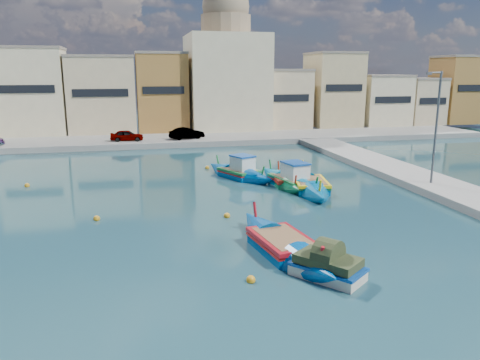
{
  "coord_description": "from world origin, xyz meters",
  "views": [
    {
      "loc": [
        -2.37,
        -21.51,
        7.96
      ],
      "look_at": [
        4.0,
        6.0,
        1.4
      ],
      "focal_mm": 35.0,
      "sensor_mm": 36.0,
      "label": 1
    }
  ],
  "objects_px": {
    "church_block": "(226,68)",
    "tender_near": "(328,267)",
    "luzzu_blue_south": "(283,246)",
    "quay_street_lamp": "(435,127)",
    "luzzu_blue_cabin": "(239,173)",
    "luzzu_cyan_mid": "(310,186)",
    "luzzu_green": "(286,182)",
    "luzzu_turquoise_cabin": "(292,182)"
  },
  "relations": [
    {
      "from": "church_block",
      "to": "luzzu_blue_south",
      "type": "distance_m",
      "value": 43.79
    },
    {
      "from": "luzzu_turquoise_cabin",
      "to": "luzzu_blue_cabin",
      "type": "relative_size",
      "value": 1.16
    },
    {
      "from": "luzzu_green",
      "to": "church_block",
      "type": "bearing_deg",
      "value": 86.71
    },
    {
      "from": "luzzu_blue_cabin",
      "to": "tender_near",
      "type": "distance_m",
      "value": 18.26
    },
    {
      "from": "luzzu_turquoise_cabin",
      "to": "luzzu_green",
      "type": "relative_size",
      "value": 1.29
    },
    {
      "from": "luzzu_blue_cabin",
      "to": "luzzu_cyan_mid",
      "type": "xyz_separation_m",
      "value": [
        3.88,
        -4.92,
        -0.06
      ]
    },
    {
      "from": "luzzu_blue_cabin",
      "to": "tender_near",
      "type": "relative_size",
      "value": 2.46
    },
    {
      "from": "church_block",
      "to": "quay_street_lamp",
      "type": "height_order",
      "value": "church_block"
    },
    {
      "from": "luzzu_blue_cabin",
      "to": "luzzu_green",
      "type": "relative_size",
      "value": 1.12
    },
    {
      "from": "church_block",
      "to": "tender_near",
      "type": "height_order",
      "value": "church_block"
    },
    {
      "from": "luzzu_turquoise_cabin",
      "to": "luzzu_green",
      "type": "distance_m",
      "value": 0.6
    },
    {
      "from": "quay_street_lamp",
      "to": "luzzu_cyan_mid",
      "type": "distance_m",
      "value": 9.21
    },
    {
      "from": "luzzu_green",
      "to": "luzzu_turquoise_cabin",
      "type": "bearing_deg",
      "value": -69.32
    },
    {
      "from": "luzzu_cyan_mid",
      "to": "tender_near",
      "type": "height_order",
      "value": "luzzu_cyan_mid"
    },
    {
      "from": "luzzu_turquoise_cabin",
      "to": "luzzu_cyan_mid",
      "type": "distance_m",
      "value": 1.58
    },
    {
      "from": "luzzu_blue_south",
      "to": "tender_near",
      "type": "distance_m",
      "value": 3.1
    },
    {
      "from": "luzzu_cyan_mid",
      "to": "luzzu_blue_south",
      "type": "relative_size",
      "value": 0.98
    },
    {
      "from": "luzzu_blue_cabin",
      "to": "church_block",
      "type": "bearing_deg",
      "value": 80.62
    },
    {
      "from": "quay_street_lamp",
      "to": "luzzu_blue_south",
      "type": "distance_m",
      "value": 16.47
    },
    {
      "from": "quay_street_lamp",
      "to": "luzzu_blue_south",
      "type": "relative_size",
      "value": 0.86
    },
    {
      "from": "quay_street_lamp",
      "to": "luzzu_green",
      "type": "bearing_deg",
      "value": 158.57
    },
    {
      "from": "luzzu_blue_cabin",
      "to": "luzzu_blue_south",
      "type": "relative_size",
      "value": 0.84
    },
    {
      "from": "quay_street_lamp",
      "to": "luzzu_green",
      "type": "xyz_separation_m",
      "value": [
        -9.19,
        3.61,
        -4.1
      ]
    },
    {
      "from": "luzzu_blue_cabin",
      "to": "luzzu_green",
      "type": "distance_m",
      "value": 4.13
    },
    {
      "from": "church_block",
      "to": "luzzu_turquoise_cabin",
      "type": "height_order",
      "value": "church_block"
    },
    {
      "from": "church_block",
      "to": "luzzu_cyan_mid",
      "type": "xyz_separation_m",
      "value": [
        -0.64,
        -32.24,
        -8.13
      ]
    },
    {
      "from": "luzzu_turquoise_cabin",
      "to": "luzzu_blue_south",
      "type": "bearing_deg",
      "value": -110.94
    },
    {
      "from": "luzzu_turquoise_cabin",
      "to": "tender_near",
      "type": "bearing_deg",
      "value": -103.8
    },
    {
      "from": "church_block",
      "to": "tender_near",
      "type": "bearing_deg",
      "value": -96.43
    },
    {
      "from": "luzzu_blue_cabin",
      "to": "luzzu_cyan_mid",
      "type": "bearing_deg",
      "value": -51.74
    },
    {
      "from": "luzzu_blue_cabin",
      "to": "tender_near",
      "type": "xyz_separation_m",
      "value": [
        -0.62,
        -18.25,
        0.1
      ]
    },
    {
      "from": "luzzu_blue_south",
      "to": "luzzu_cyan_mid",
      "type": "bearing_deg",
      "value": 62.63
    },
    {
      "from": "church_block",
      "to": "luzzu_blue_south",
      "type": "height_order",
      "value": "church_block"
    },
    {
      "from": "luzzu_blue_cabin",
      "to": "luzzu_turquoise_cabin",
      "type": "bearing_deg",
      "value": -50.57
    },
    {
      "from": "luzzu_blue_south",
      "to": "tender_near",
      "type": "xyz_separation_m",
      "value": [
        0.87,
        -2.97,
        0.16
      ]
    },
    {
      "from": "church_block",
      "to": "luzzu_blue_south",
      "type": "bearing_deg",
      "value": -98.02
    },
    {
      "from": "quay_street_lamp",
      "to": "luzzu_blue_cabin",
      "type": "height_order",
      "value": "quay_street_lamp"
    },
    {
      "from": "church_block",
      "to": "luzzu_cyan_mid",
      "type": "relative_size",
      "value": 2.1
    },
    {
      "from": "luzzu_turquoise_cabin",
      "to": "luzzu_blue_south",
      "type": "height_order",
      "value": "luzzu_turquoise_cabin"
    },
    {
      "from": "luzzu_turquoise_cabin",
      "to": "luzzu_green",
      "type": "bearing_deg",
      "value": 110.68
    },
    {
      "from": "luzzu_green",
      "to": "luzzu_cyan_mid",
      "type": "bearing_deg",
      "value": -59.03
    },
    {
      "from": "luzzu_cyan_mid",
      "to": "church_block",
      "type": "bearing_deg",
      "value": 88.87
    }
  ]
}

